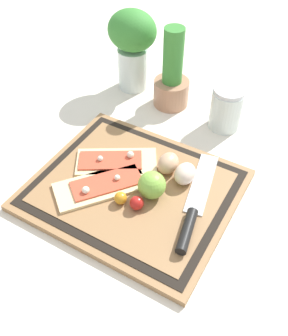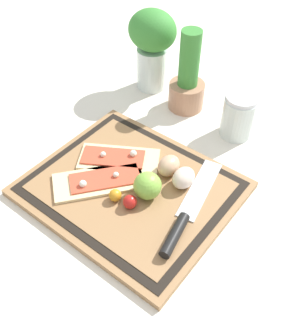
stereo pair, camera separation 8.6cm
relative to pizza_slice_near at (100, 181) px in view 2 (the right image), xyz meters
name	(u,v)px [view 2 (the right image)]	position (x,y,z in m)	size (l,w,h in m)	color
ground_plane	(131,191)	(0.06, 0.04, -0.02)	(6.00, 6.00, 0.00)	silver
cutting_board	(131,188)	(0.06, 0.04, -0.01)	(0.42, 0.36, 0.02)	#997047
pizza_slice_near	(100,181)	(0.00, 0.00, 0.00)	(0.19, 0.20, 0.02)	beige
pizza_slice_far	(118,159)	(-0.01, 0.08, 0.00)	(0.20, 0.17, 0.02)	beige
knife	(183,220)	(0.20, 0.02, 0.00)	(0.09, 0.28, 0.02)	silver
egg_brown	(169,166)	(0.10, 0.12, 0.02)	(0.04, 0.06, 0.04)	tan
egg_pink	(184,178)	(0.15, 0.11, 0.02)	(0.04, 0.06, 0.04)	beige
lime	(148,186)	(0.10, 0.04, 0.02)	(0.06, 0.06, 0.06)	#7FB742
cherry_tomato_red	(130,202)	(0.09, -0.01, 0.01)	(0.03, 0.03, 0.03)	red
cherry_tomato_yellow	(117,196)	(0.06, -0.02, 0.01)	(0.03, 0.03, 0.03)	orange
herb_pot	(187,83)	(-0.02, 0.37, 0.05)	(0.09, 0.09, 0.22)	#AD7A5B
sauce_jar	(238,118)	(0.14, 0.35, 0.02)	(0.08, 0.08, 0.11)	silver
herb_glass	(152,43)	(-0.15, 0.39, 0.11)	(0.13, 0.12, 0.23)	silver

